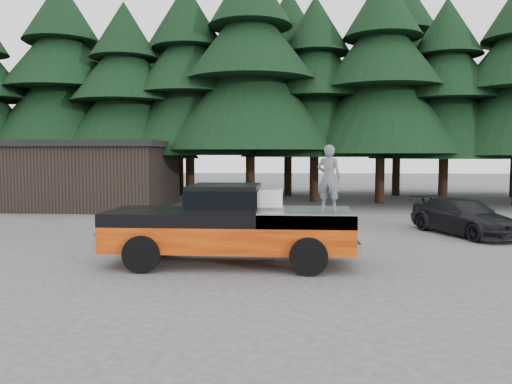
# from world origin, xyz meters

# --- Properties ---
(ground) EXTENTS (120.00, 120.00, 0.00)m
(ground) POSITION_xyz_m (0.00, 0.00, 0.00)
(ground) COLOR #454547
(ground) RESTS_ON ground
(pickup_truck) EXTENTS (6.00, 2.04, 1.33)m
(pickup_truck) POSITION_xyz_m (-0.28, -0.61, 0.67)
(pickup_truck) COLOR #DD5A0C
(pickup_truck) RESTS_ON ground
(truck_cab) EXTENTS (1.66, 1.90, 0.59)m
(truck_cab) POSITION_xyz_m (-0.38, -0.61, 1.62)
(truck_cab) COLOR black
(truck_cab) RESTS_ON pickup_truck
(air_compressor) EXTENTS (0.66, 0.55, 0.45)m
(air_compressor) POSITION_xyz_m (0.65, -0.46, 1.55)
(air_compressor) COLOR silver
(air_compressor) RESTS_ON pickup_truck
(man_on_bed) EXTENTS (0.65, 0.53, 1.53)m
(man_on_bed) POSITION_xyz_m (2.06, -0.68, 2.10)
(man_on_bed) COLOR #575B5F
(man_on_bed) RESTS_ON pickup_truck
(parked_car) EXTENTS (3.12, 4.41, 1.19)m
(parked_car) POSITION_xyz_m (6.86, 4.35, 0.59)
(parked_car) COLOR black
(parked_car) RESTS_ON ground
(utility_building) EXTENTS (8.40, 6.40, 3.30)m
(utility_building) POSITION_xyz_m (-9.00, 12.00, 1.67)
(utility_building) COLOR black
(utility_building) RESTS_ON ground
(treeline) EXTENTS (60.15, 16.05, 17.50)m
(treeline) POSITION_xyz_m (0.42, 17.20, 7.72)
(treeline) COLOR black
(treeline) RESTS_ON ground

